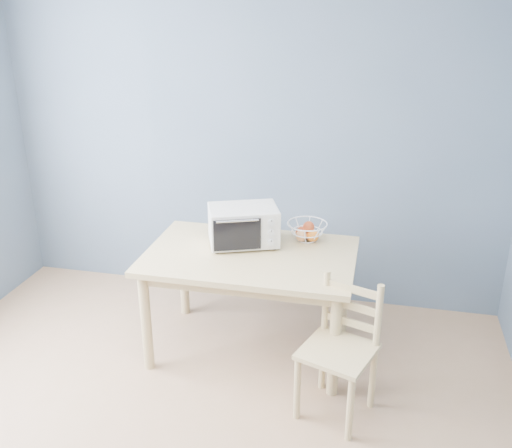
% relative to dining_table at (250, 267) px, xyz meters
% --- Properties ---
extents(room, '(4.01, 4.51, 2.61)m').
position_rel_dining_table_xyz_m(room, '(-0.19, -1.39, 0.65)').
color(room, tan).
rests_on(room, ground).
extents(dining_table, '(1.40, 0.90, 0.75)m').
position_rel_dining_table_xyz_m(dining_table, '(0.00, 0.00, 0.00)').
color(dining_table, tan).
rests_on(dining_table, ground).
extents(toaster_oven, '(0.54, 0.48, 0.27)m').
position_rel_dining_table_xyz_m(toaster_oven, '(-0.09, 0.13, 0.24)').
color(toaster_oven, silver).
rests_on(toaster_oven, dining_table).
extents(fruit_basket, '(0.29, 0.29, 0.14)m').
position_rel_dining_table_xyz_m(fruit_basket, '(0.34, 0.30, 0.17)').
color(fruit_basket, white).
rests_on(fruit_basket, dining_table).
extents(dining_chair, '(0.50, 0.50, 0.84)m').
position_rel_dining_table_xyz_m(dining_chair, '(0.66, -0.51, -0.23)').
color(dining_chair, tan).
rests_on(dining_chair, ground).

